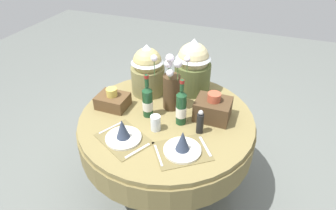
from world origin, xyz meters
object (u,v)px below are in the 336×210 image
at_px(flower_vase, 171,87).
at_px(tumbler_near_right, 156,123).
at_px(pepper_mill, 200,123).
at_px(wine_bottle_centre, 148,101).
at_px(place_setting_left, 123,134).
at_px(woven_basket_side_right, 213,108).
at_px(dining_table, 167,131).
at_px(woven_basket_side_left, 113,100).
at_px(place_setting_right, 182,146).
at_px(wine_bottle_left, 181,107).
at_px(gift_tub_back_left, 148,68).
at_px(gift_tub_back_centre, 193,64).

bearing_deg(flower_vase, tumbler_near_right, -92.18).
bearing_deg(flower_vase, pepper_mill, -37.06).
bearing_deg(wine_bottle_centre, place_setting_left, -98.55).
bearing_deg(woven_basket_side_right, tumbler_near_right, -141.08).
relative_size(dining_table, flower_vase, 2.88).
relative_size(dining_table, woven_basket_side_left, 5.71).
bearing_deg(wine_bottle_centre, tumbler_near_right, -49.06).
relative_size(place_setting_left, tumbler_near_right, 3.76).
distance_m(wine_bottle_centre, tumbler_near_right, 0.19).
bearing_deg(place_setting_right, tumbler_near_right, 149.14).
xyz_separation_m(wine_bottle_left, pepper_mill, (0.15, -0.06, -0.05)).
bearing_deg(gift_tub_back_left, dining_table, -45.86).
relative_size(place_setting_right, tumbler_near_right, 3.81).
height_order(dining_table, wine_bottle_left, wine_bottle_left).
bearing_deg(place_setting_left, flower_vase, 69.48).
bearing_deg(dining_table, place_setting_left, -117.69).
xyz_separation_m(place_setting_right, flower_vase, (-0.23, 0.43, 0.14)).
distance_m(gift_tub_back_centre, woven_basket_side_left, 0.70).
bearing_deg(flower_vase, place_setting_left, -110.52).
bearing_deg(woven_basket_side_left, dining_table, 3.49).
xyz_separation_m(flower_vase, woven_basket_side_left, (-0.42, -0.15, -0.13)).
distance_m(flower_vase, gift_tub_back_left, 0.30).
height_order(flower_vase, wine_bottle_centre, flower_vase).
height_order(flower_vase, gift_tub_back_centre, same).
bearing_deg(tumbler_near_right, pepper_mill, 14.48).
xyz_separation_m(pepper_mill, gift_tub_back_centre, (-0.21, 0.52, 0.16)).
bearing_deg(pepper_mill, flower_vase, 142.94).
xyz_separation_m(place_setting_left, tumbler_near_right, (0.16, 0.17, 0.01)).
bearing_deg(place_setting_right, woven_basket_side_left, 156.43).
relative_size(gift_tub_back_centre, woven_basket_side_right, 1.83).
bearing_deg(tumbler_near_right, woven_basket_side_right, 38.92).
bearing_deg(wine_bottle_left, woven_basket_side_right, 35.33).
bearing_deg(pepper_mill, woven_basket_side_left, 174.68).
bearing_deg(woven_basket_side_right, pepper_mill, -102.32).
bearing_deg(wine_bottle_left, flower_vase, 129.46).
bearing_deg(dining_table, gift_tub_back_centre, 81.01).
xyz_separation_m(tumbler_near_right, gift_tub_back_left, (-0.25, 0.44, 0.17)).
distance_m(place_setting_left, place_setting_right, 0.40).
relative_size(gift_tub_back_left, gift_tub_back_centre, 0.92).
bearing_deg(wine_bottle_centre, flower_vase, 50.90).
bearing_deg(woven_basket_side_right, place_setting_left, -138.32).
relative_size(place_setting_right, gift_tub_back_centre, 0.94).
relative_size(wine_bottle_centre, pepper_mill, 1.85).
bearing_deg(woven_basket_side_right, wine_bottle_centre, -162.99).
relative_size(tumbler_near_right, pepper_mill, 0.61).
xyz_separation_m(place_setting_left, woven_basket_side_right, (0.50, 0.44, 0.03)).
distance_m(dining_table, place_setting_right, 0.43).
height_order(dining_table, woven_basket_side_left, woven_basket_side_left).
bearing_deg(wine_bottle_centre, wine_bottle_left, -0.20).
height_order(pepper_mill, gift_tub_back_centre, gift_tub_back_centre).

